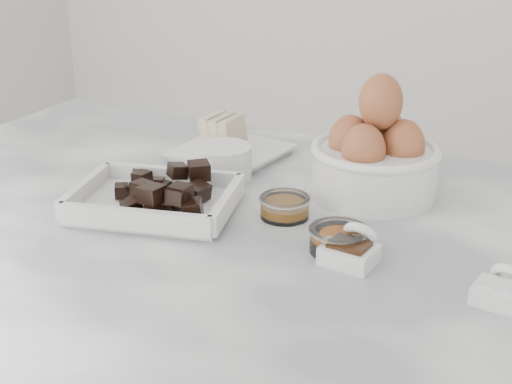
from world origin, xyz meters
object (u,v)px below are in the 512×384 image
Objects in this scene: butter_plate at (229,144)px; sugar_ramekin at (223,161)px; vanilla_spoon at (352,249)px; chocolate_dish at (155,195)px; egg_bowl at (375,157)px; salt_spoon at (502,289)px; honey_bowl at (285,206)px; zest_bowl at (339,238)px.

sugar_ramekin is (0.04, -0.09, 0.01)m from butter_plate.
chocolate_dish is at bearing 176.65° from vanilla_spoon.
butter_plate is 2.32× the size of vanilla_spoon.
egg_bowl is 0.21m from vanilla_spoon.
chocolate_dish is 1.38× the size of butter_plate.
chocolate_dish is 2.92× the size of sugar_ramekin.
egg_bowl is at bearing 134.09° from salt_spoon.
honey_bowl is (-0.08, -0.13, -0.04)m from egg_bowl.
zest_bowl reaches higher than honey_bowl.
sugar_ramekin is 1.09× the size of vanilla_spoon.
butter_plate is at bearing 139.99° from vanilla_spoon.
vanilla_spoon is at bearing -3.35° from chocolate_dish.
egg_bowl is at bearing 95.75° from zest_bowl.
butter_plate is at bearing 150.48° from salt_spoon.
egg_bowl reaches higher than chocolate_dish.
butter_plate is at bearing 135.65° from honey_bowl.
vanilla_spoon is at bearing -40.01° from butter_plate.
honey_bowl is at bearing 147.95° from zest_bowl.
chocolate_dish is 3.41× the size of zest_bowl.
sugar_ramekin reaches higher than vanilla_spoon.
egg_bowl reaches higher than vanilla_spoon.
sugar_ramekin is 0.28m from zest_bowl.
vanilla_spoon is (0.02, -0.02, -0.00)m from zest_bowl.
egg_bowl is at bearing 58.02° from honey_bowl.
honey_bowl is at bearing -121.98° from egg_bowl.
honey_bowl is at bearing 162.68° from salt_spoon.
sugar_ramekin is (0.02, 0.15, 0.00)m from chocolate_dish.
salt_spoon is at bearing -8.56° from zest_bowl.
zest_bowl is at bearing 146.18° from vanilla_spoon.
vanilla_spoon reaches higher than salt_spoon.
salt_spoon is at bearing -4.67° from vanilla_spoon.
vanilla_spoon is (0.12, -0.08, -0.00)m from honey_bowl.
egg_bowl is (0.25, 0.19, 0.03)m from chocolate_dish.
chocolate_dish is 0.31m from egg_bowl.
butter_plate is 2.62× the size of honey_bowl.
sugar_ramekin is 1.17× the size of zest_bowl.
salt_spoon reaches higher than zest_bowl.
vanilla_spoon is (0.04, -0.21, -0.04)m from egg_bowl.
chocolate_dish is at bearing 179.65° from zest_bowl.
vanilla_spoon is 0.17m from salt_spoon.
honey_bowl is at bearing 147.62° from vanilla_spoon.
butter_plate is 2.48× the size of zest_bowl.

